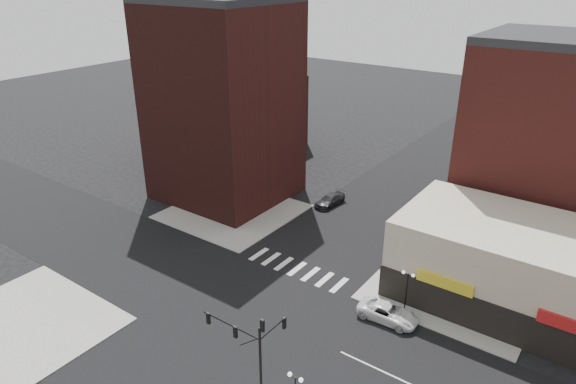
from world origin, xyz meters
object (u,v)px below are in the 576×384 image
Objects in this scene: traffic_signal at (253,343)px; street_lamp_ne at (407,282)px; dark_sedan_north at (330,200)px; white_suv at (388,313)px.

street_lamp_ne is (4.76, 15.83, -1.67)m from traffic_signal.
street_lamp_ne is 0.84× the size of dark_sedan_north.
traffic_signal is 1.42× the size of white_suv.
white_suv is (-0.74, -1.91, -2.53)m from street_lamp_ne.
white_suv is (4.02, 13.92, -4.20)m from traffic_signal.
street_lamp_ne is 0.76× the size of white_suv.
street_lamp_ne is at bearing 73.25° from traffic_signal.
dark_sedan_north is (-17.45, 15.51, -2.57)m from street_lamp_ne.
traffic_signal is 34.08m from dark_sedan_north.
dark_sedan_north is at bearing 112.04° from traffic_signal.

